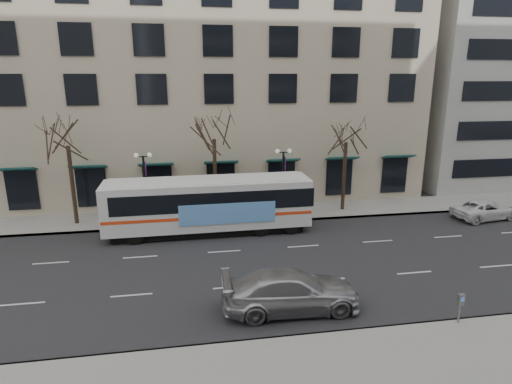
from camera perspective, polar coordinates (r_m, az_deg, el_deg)
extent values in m
plane|color=black|center=(24.40, -3.75, -10.04)|extent=(160.00, 160.00, 0.00)
cube|color=gray|center=(33.39, 3.23, -2.72)|extent=(80.00, 4.00, 0.15)
cube|color=#BCAD90|center=(42.94, -9.83, 17.30)|extent=(40.00, 20.00, 24.00)
cube|color=#999993|center=(55.23, 30.92, 20.74)|extent=(25.00, 20.00, 35.00)
cylinder|color=black|center=(32.64, -23.25, 0.69)|extent=(0.28, 0.28, 5.74)
cylinder|color=black|center=(31.70, -5.47, 1.69)|extent=(0.28, 0.28, 5.95)
cylinder|color=black|center=(33.91, 11.65, 1.93)|extent=(0.28, 0.28, 5.46)
cylinder|color=black|center=(31.31, -14.53, 0.18)|extent=(0.16, 0.16, 5.00)
cylinder|color=black|center=(31.99, -14.24, -3.88)|extent=(0.36, 0.36, 0.30)
cube|color=black|center=(30.77, -14.83, 4.59)|extent=(0.90, 0.06, 0.06)
sphere|color=silver|center=(30.80, -15.68, 4.73)|extent=(0.32, 0.32, 0.32)
sphere|color=silver|center=(30.71, -14.01, 4.81)|extent=(0.32, 0.32, 0.32)
cube|color=#561D6D|center=(30.92, -14.50, 3.05)|extent=(0.04, 0.45, 1.00)
cylinder|color=black|center=(31.96, 3.61, 0.97)|extent=(0.16, 0.16, 5.00)
cylinder|color=black|center=(32.63, 3.54, -3.03)|extent=(0.36, 0.36, 0.30)
cube|color=black|center=(31.43, 3.69, 5.30)|extent=(0.90, 0.06, 0.06)
sphere|color=silver|center=(31.32, 2.88, 5.46)|extent=(0.32, 0.32, 0.32)
sphere|color=silver|center=(31.52, 4.49, 5.49)|extent=(0.32, 0.32, 0.32)
cube|color=#561D6D|center=(31.62, 3.87, 3.79)|extent=(0.04, 0.45, 1.00)
cube|color=white|center=(29.01, -6.38, -1.47)|extent=(13.74, 3.12, 3.14)
cube|color=black|center=(29.57, -6.28, -4.75)|extent=(12.64, 2.75, 0.51)
cube|color=black|center=(28.89, -5.73, -0.52)|extent=(13.19, 3.16, 1.26)
cube|color=#F04216|center=(29.17, -6.35, -2.49)|extent=(13.60, 3.15, 0.21)
cube|color=#66AAF8|center=(27.75, -3.79, -2.88)|extent=(6.28, 0.14, 1.37)
cube|color=white|center=(28.58, -6.47, 1.61)|extent=(13.05, 2.81, 0.09)
cylinder|color=black|center=(28.38, -15.85, -5.61)|extent=(1.15, 0.33, 1.14)
cylinder|color=black|center=(30.84, -15.41, -3.87)|extent=(1.15, 0.33, 1.14)
cylinder|color=black|center=(28.66, 0.77, -4.78)|extent=(1.15, 0.33, 1.14)
cylinder|color=black|center=(31.09, -0.14, -3.13)|extent=(1.15, 0.33, 1.14)
cylinder|color=black|center=(29.09, 4.76, -4.52)|extent=(1.15, 0.33, 1.14)
cylinder|color=black|center=(31.49, 3.55, -2.91)|extent=(1.15, 0.33, 1.14)
imported|color=#B4B6BC|center=(20.13, 4.69, -12.99)|extent=(6.43, 2.75, 1.85)
imported|color=white|center=(36.30, 28.22, -2.07)|extent=(5.27, 2.98, 1.39)
cylinder|color=slate|center=(20.96, 25.46, -14.33)|extent=(0.08, 0.08, 0.93)
cube|color=slate|center=(20.67, 25.66, -12.83)|extent=(0.29, 0.19, 0.51)
cube|color=blue|center=(20.57, 25.83, -12.77)|extent=(0.14, 0.02, 0.19)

